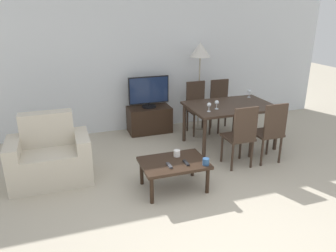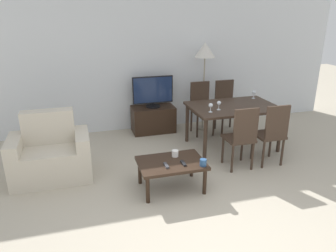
# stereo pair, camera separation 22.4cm
# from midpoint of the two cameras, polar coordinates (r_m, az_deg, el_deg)

# --- Properties ---
(ground_plane) EXTENTS (18.00, 18.00, 0.00)m
(ground_plane) POSITION_cam_midpoint_polar(r_m,az_deg,el_deg) (3.65, 8.70, -18.88)
(ground_plane) COLOR #B2A893
(wall_back) EXTENTS (7.92, 0.06, 2.70)m
(wall_back) POSITION_cam_midpoint_polar(r_m,az_deg,el_deg) (6.29, -5.87, 11.47)
(wall_back) COLOR silver
(wall_back) RESTS_ON ground_plane
(armchair) EXTENTS (1.06, 0.66, 0.93)m
(armchair) POSITION_cam_midpoint_polar(r_m,az_deg,el_deg) (4.81, -21.09, -5.24)
(armchair) COLOR beige
(armchair) RESTS_ON ground_plane
(tv_stand) EXTENTS (0.80, 0.45, 0.49)m
(tv_stand) POSITION_cam_midpoint_polar(r_m,az_deg,el_deg) (6.28, -4.29, 1.14)
(tv_stand) COLOR black
(tv_stand) RESTS_ON ground_plane
(tv) EXTENTS (0.76, 0.27, 0.59)m
(tv) POSITION_cam_midpoint_polar(r_m,az_deg,el_deg) (6.13, -4.42, 5.94)
(tv) COLOR black
(tv) RESTS_ON tv_stand
(coffee_table) EXTENTS (0.86, 0.60, 0.39)m
(coffee_table) POSITION_cam_midpoint_polar(r_m,az_deg,el_deg) (4.28, -0.49, -6.82)
(coffee_table) COLOR black
(coffee_table) RESTS_ON ground_plane
(dining_table) EXTENTS (1.43, 0.96, 0.73)m
(dining_table) POSITION_cam_midpoint_polar(r_m,az_deg,el_deg) (5.59, 9.63, 2.90)
(dining_table) COLOR #38281E
(dining_table) RESTS_ON ground_plane
(dining_chair_near) EXTENTS (0.40, 0.40, 0.96)m
(dining_chair_near) POSITION_cam_midpoint_polar(r_m,az_deg,el_deg) (4.86, 11.30, -1.37)
(dining_chair_near) COLOR #38281E
(dining_chair_near) RESTS_ON ground_plane
(dining_chair_far) EXTENTS (0.40, 0.40, 0.96)m
(dining_chair_far) POSITION_cam_midpoint_polar(r_m,az_deg,el_deg) (6.41, 8.24, 4.07)
(dining_chair_far) COLOR #38281E
(dining_chair_far) RESTS_ON ground_plane
(dining_chair_near_right) EXTENTS (0.40, 0.40, 0.96)m
(dining_chair_near_right) POSITION_cam_midpoint_polar(r_m,az_deg,el_deg) (5.12, 16.19, -0.68)
(dining_chair_near_right) COLOR #38281E
(dining_chair_near_right) RESTS_ON ground_plane
(dining_chair_far_left) EXTENTS (0.40, 0.40, 0.96)m
(dining_chair_far_left) POSITION_cam_midpoint_polar(r_m,az_deg,el_deg) (6.21, 4.09, 3.70)
(dining_chair_far_left) COLOR #38281E
(dining_chair_far_left) RESTS_ON ground_plane
(floor_lamp) EXTENTS (0.38, 0.38, 1.67)m
(floor_lamp) POSITION_cam_midpoint_polar(r_m,az_deg,el_deg) (6.20, 4.59, 12.51)
(floor_lamp) COLOR gray
(floor_lamp) RESTS_ON ground_plane
(remote_primary) EXTENTS (0.04, 0.15, 0.02)m
(remote_primary) POSITION_cam_midpoint_polar(r_m,az_deg,el_deg) (4.21, 1.63, -6.43)
(remote_primary) COLOR black
(remote_primary) RESTS_ON coffee_table
(remote_secondary) EXTENTS (0.04, 0.15, 0.02)m
(remote_secondary) POSITION_cam_midpoint_polar(r_m,az_deg,el_deg) (4.14, -1.34, -6.88)
(remote_secondary) COLOR #38383D
(remote_secondary) RESTS_ON coffee_table
(cup_white_near) EXTENTS (0.09, 0.09, 0.09)m
(cup_white_near) POSITION_cam_midpoint_polar(r_m,az_deg,el_deg) (4.39, 0.09, -4.77)
(cup_white_near) COLOR white
(cup_white_near) RESTS_ON coffee_table
(cup_colored_far) EXTENTS (0.09, 0.09, 0.09)m
(cup_colored_far) POSITION_cam_midpoint_polar(r_m,az_deg,el_deg) (4.17, 5.08, -6.23)
(cup_colored_far) COLOR navy
(cup_colored_far) RESTS_ON coffee_table
(wine_glass_left) EXTENTS (0.07, 0.07, 0.15)m
(wine_glass_left) POSITION_cam_midpoint_polar(r_m,az_deg,el_deg) (6.09, 12.97, 5.81)
(wine_glass_left) COLOR silver
(wine_glass_left) RESTS_ON dining_table
(wine_glass_center) EXTENTS (0.07, 0.07, 0.15)m
(wine_glass_center) POSITION_cam_midpoint_polar(r_m,az_deg,el_deg) (5.14, 5.93, 3.61)
(wine_glass_center) COLOR silver
(wine_glass_center) RESTS_ON dining_table
(wine_glass_right) EXTENTS (0.07, 0.07, 0.15)m
(wine_glass_right) POSITION_cam_midpoint_polar(r_m,az_deg,el_deg) (5.28, 7.30, 4.01)
(wine_glass_right) COLOR silver
(wine_glass_right) RESTS_ON dining_table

